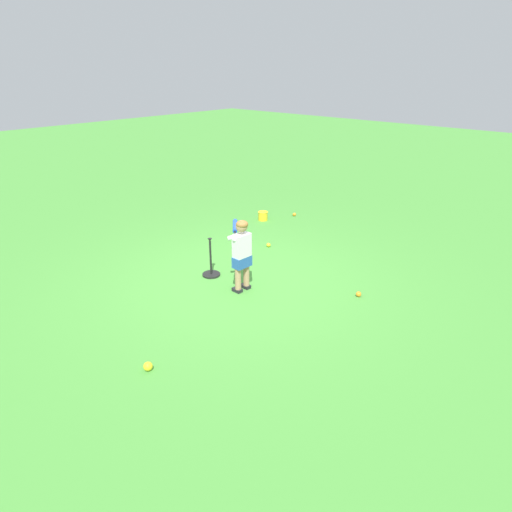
% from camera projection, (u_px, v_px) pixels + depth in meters
% --- Properties ---
extents(ground_plane, '(40.00, 40.00, 0.00)m').
position_uv_depth(ground_plane, '(240.00, 280.00, 7.04)').
color(ground_plane, '#479338').
extents(child_batter, '(0.62, 0.56, 1.08)m').
position_uv_depth(child_batter, '(241.00, 248.00, 6.49)').
color(child_batter, '#232328').
rests_on(child_batter, ground).
extents(play_ball_by_bucket, '(0.08, 0.08, 0.08)m').
position_uv_depth(play_ball_by_bucket, '(269.00, 245.00, 8.27)').
color(play_ball_by_bucket, yellow).
rests_on(play_ball_by_bucket, ground).
extents(play_ball_far_left, '(0.08, 0.08, 0.08)m').
position_uv_depth(play_ball_far_left, '(359.00, 294.00, 6.51)').
color(play_ball_far_left, orange).
rests_on(play_ball_far_left, ground).
extents(play_ball_midfield, '(0.08, 0.08, 0.08)m').
position_uv_depth(play_ball_midfield, '(294.00, 214.00, 9.92)').
color(play_ball_midfield, orange).
rests_on(play_ball_midfield, ground).
extents(play_ball_near_batter, '(0.10, 0.10, 0.10)m').
position_uv_depth(play_ball_near_batter, '(148.00, 366.00, 4.95)').
color(play_ball_near_batter, yellow).
rests_on(play_ball_near_batter, ground).
extents(batting_tee, '(0.28, 0.28, 0.62)m').
position_uv_depth(batting_tee, '(211.00, 269.00, 7.14)').
color(batting_tee, black).
rests_on(batting_tee, ground).
extents(toy_bucket, '(0.22, 0.22, 0.19)m').
position_uv_depth(toy_bucket, '(263.00, 216.00, 9.64)').
color(toy_bucket, yellow).
rests_on(toy_bucket, ground).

